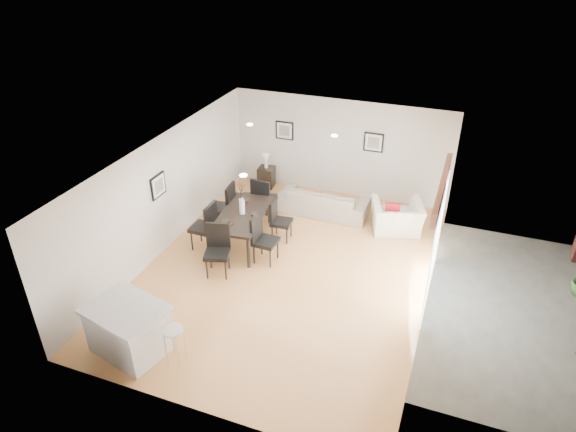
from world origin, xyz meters
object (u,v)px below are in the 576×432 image
at_px(side_table, 266,177).
at_px(kitchen_island, 129,329).
at_px(armchair, 397,217).
at_px(dining_chair_foot, 263,197).
at_px(bar_stool, 174,334).
at_px(dining_chair_efar, 278,218).
at_px(dining_chair_wnear, 207,224).
at_px(dining_chair_enear, 262,236).
at_px(coffee_table, 259,204).
at_px(sofa, 324,201).
at_px(dining_chair_wfar, 226,204).
at_px(dining_table, 242,216).
at_px(dining_chair_head, 218,246).

distance_m(side_table, kitchen_island, 6.89).
relative_size(armchair, dining_chair_foot, 1.03).
bearing_deg(bar_stool, dining_chair_efar, 87.86).
relative_size(dining_chair_wnear, dining_chair_foot, 1.02).
xyz_separation_m(dining_chair_enear, coffee_table, (-0.98, 2.10, -0.44)).
height_order(sofa, dining_chair_enear, dining_chair_enear).
height_order(dining_chair_wfar, dining_chair_enear, dining_chair_wfar).
bearing_deg(coffee_table, dining_chair_foot, -69.61).
relative_size(sofa, armchair, 1.95).
relative_size(dining_table, coffee_table, 2.19).
height_order(coffee_table, bar_stool, bar_stool).
xyz_separation_m(dining_chair_enear, dining_chair_head, (-0.71, -0.72, 0.01)).
relative_size(dining_chair_enear, dining_chair_efar, 1.09).
relative_size(dining_table, kitchen_island, 1.33).
bearing_deg(dining_table, side_table, 95.84).
xyz_separation_m(dining_chair_wnear, dining_chair_enear, (1.37, 0.01, -0.03)).
height_order(dining_chair_wfar, dining_chair_head, dining_chair_wfar).
xyz_separation_m(dining_chair_head, side_table, (-0.63, 4.21, -0.35)).
height_order(dining_chair_wnear, dining_chair_foot, dining_chair_wnear).
distance_m(dining_chair_wfar, dining_chair_head, 1.83).
distance_m(dining_table, dining_chair_efar, 0.86).
height_order(sofa, dining_chair_efar, dining_chair_efar).
distance_m(dining_chair_wnear, dining_chair_enear, 1.37).
relative_size(dining_chair_head, kitchen_island, 0.75).
height_order(dining_chair_efar, coffee_table, dining_chair_efar).
relative_size(dining_table, dining_chair_enear, 1.82).
xyz_separation_m(dining_chair_wnear, dining_chair_foot, (0.68, 1.69, -0.01)).
relative_size(dining_chair_efar, kitchen_island, 0.67).
bearing_deg(dining_chair_wnear, dining_chair_head, 42.75).
bearing_deg(dining_chair_foot, dining_chair_efar, 137.11).
bearing_deg(armchair, dining_chair_wfar, 0.40).
bearing_deg(dining_chair_enear, side_table, 23.71).
xyz_separation_m(sofa, dining_chair_efar, (-0.65, -1.60, 0.24)).
distance_m(sofa, coffee_table, 1.71).
xyz_separation_m(armchair, coffee_table, (-3.58, -0.23, -0.20)).
distance_m(armchair, bar_stool, 6.36).
xyz_separation_m(dining_chair_efar, kitchen_island, (-1.09, -4.37, -0.10)).
xyz_separation_m(dining_chair_head, kitchen_island, (-0.37, -2.68, -0.17)).
bearing_deg(dining_chair_wfar, dining_chair_enear, 48.09).
xyz_separation_m(armchair, bar_stool, (-2.76, -5.73, 0.26)).
bearing_deg(coffee_table, sofa, 1.19).
relative_size(armchair, side_table, 2.03).
distance_m(armchair, side_table, 4.11).
bearing_deg(dining_chair_efar, dining_table, 120.29).
distance_m(sofa, dining_chair_foot, 1.64).
height_order(armchair, kitchen_island, kitchen_island).
height_order(side_table, bar_stool, bar_stool).
relative_size(dining_chair_foot, bar_stool, 1.53).
height_order(coffee_table, side_table, side_table).
bearing_deg(dining_chair_wfar, dining_chair_efar, 83.16).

